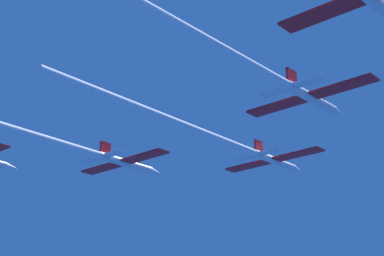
{
  "coord_description": "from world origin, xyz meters",
  "views": [
    {
      "loc": [
        45.49,
        -68.62,
        -25.47
      ],
      "look_at": [
        -0.4,
        -16.7,
        0.17
      ],
      "focal_mm": 59.26,
      "sensor_mm": 36.0,
      "label": 1
    }
  ],
  "objects": [
    {
      "name": "jet_lead",
      "position": [
        -0.71,
        -11.76,
        0.3
      ],
      "size": [
        15.04,
        45.34,
        2.49
      ],
      "color": "white"
    },
    {
      "name": "jet_left_wing",
      "position": [
        -14.52,
        -27.05,
        -0.61
      ],
      "size": [
        15.04,
        46.5,
        2.49
      ],
      "color": "white"
    },
    {
      "name": "jet_right_wing",
      "position": [
        14.19,
        -26.79,
        0.68
      ],
      "size": [
        15.04,
        45.64,
        2.49
      ],
      "color": "white"
    }
  ]
}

